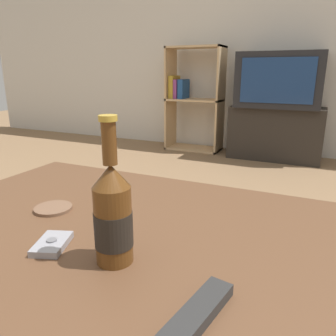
% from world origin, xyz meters
% --- Properties ---
extents(back_wall, '(8.00, 0.05, 2.60)m').
position_xyz_m(back_wall, '(0.00, 3.02, 1.30)').
color(back_wall, beige).
rests_on(back_wall, ground_plane).
extents(coffee_table, '(1.16, 0.77, 0.50)m').
position_xyz_m(coffee_table, '(0.00, 0.00, 0.43)').
color(coffee_table, brown).
rests_on(coffee_table, ground_plane).
extents(tv_stand, '(0.87, 0.37, 0.51)m').
position_xyz_m(tv_stand, '(-0.02, 2.77, 0.26)').
color(tv_stand, '#28231E').
rests_on(tv_stand, ground_plane).
extents(television, '(0.76, 0.51, 0.50)m').
position_xyz_m(television, '(-0.02, 2.76, 0.76)').
color(television, black).
rests_on(television, tv_stand).
extents(bookshelf, '(0.59, 0.30, 1.09)m').
position_xyz_m(bookshelf, '(-0.93, 2.81, 0.57)').
color(bookshelf, tan).
rests_on(bookshelf, ground_plane).
extents(beer_bottle, '(0.07, 0.07, 0.28)m').
position_xyz_m(beer_bottle, '(0.04, -0.11, 0.59)').
color(beer_bottle, '#563314').
rests_on(beer_bottle, coffee_table).
extents(cell_phone, '(0.09, 0.11, 0.02)m').
position_xyz_m(cell_phone, '(-0.11, -0.13, 0.50)').
color(cell_phone, gray).
rests_on(cell_phone, coffee_table).
extents(remote_control, '(0.07, 0.19, 0.02)m').
position_xyz_m(remote_control, '(0.23, -0.21, 0.51)').
color(remote_control, '#282828').
rests_on(remote_control, coffee_table).
extents(coaster, '(0.10, 0.10, 0.01)m').
position_xyz_m(coaster, '(-0.24, 0.02, 0.50)').
color(coaster, brown).
rests_on(coaster, coffee_table).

